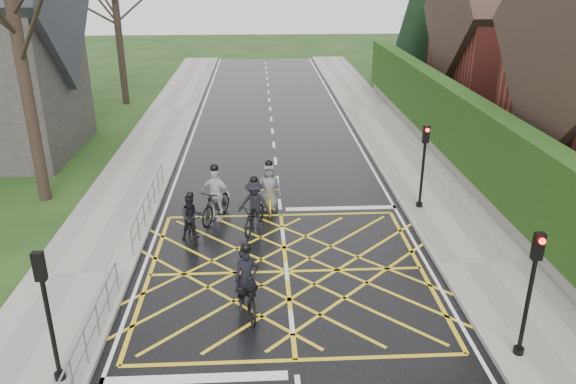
{
  "coord_description": "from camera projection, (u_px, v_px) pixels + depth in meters",
  "views": [
    {
      "loc": [
        -0.73,
        -14.4,
        8.42
      ],
      "look_at": [
        0.21,
        3.03,
        1.3
      ],
      "focal_mm": 35.0,
      "sensor_mm": 36.0,
      "label": 1
    }
  ],
  "objects": [
    {
      "name": "ground",
      "position": [
        287.0,
        272.0,
        16.53
      ],
      "size": [
        120.0,
        120.0,
        0.0
      ],
      "primitive_type": "plane",
      "color": "black",
      "rests_on": "ground"
    },
    {
      "name": "road",
      "position": [
        287.0,
        271.0,
        16.53
      ],
      "size": [
        9.0,
        80.0,
        0.01
      ],
      "primitive_type": "cube",
      "color": "black",
      "rests_on": "ground"
    },
    {
      "name": "sidewalk_right",
      "position": [
        486.0,
        264.0,
        16.8
      ],
      "size": [
        3.0,
        80.0,
        0.15
      ],
      "primitive_type": "cube",
      "color": "gray",
      "rests_on": "ground"
    },
    {
      "name": "sidewalk_left",
      "position": [
        79.0,
        275.0,
        16.2
      ],
      "size": [
        3.0,
        80.0,
        0.15
      ],
      "primitive_type": "cube",
      "color": "gray",
      "rests_on": "ground"
    },
    {
      "name": "stone_wall",
      "position": [
        473.0,
        182.0,
        22.33
      ],
      "size": [
        0.5,
        38.0,
        0.7
      ],
      "primitive_type": "cube",
      "color": "slate",
      "rests_on": "ground"
    },
    {
      "name": "hedge",
      "position": [
        479.0,
        140.0,
        21.67
      ],
      "size": [
        0.9,
        38.0,
        2.8
      ],
      "primitive_type": "cube",
      "color": "#18330D",
      "rests_on": "stone_wall"
    },
    {
      "name": "house_far",
      "position": [
        526.0,
        40.0,
        32.26
      ],
      "size": [
        9.8,
        8.8,
        10.3
      ],
      "color": "maroon",
      "rests_on": "ground"
    },
    {
      "name": "conifer",
      "position": [
        421.0,
        16.0,
        39.22
      ],
      "size": [
        4.6,
        4.6,
        10.0
      ],
      "color": "black",
      "rests_on": "ground"
    },
    {
      "name": "railing_south",
      "position": [
        91.0,
        325.0,
        12.77
      ],
      "size": [
        0.05,
        5.04,
        1.03
      ],
      "color": "slate",
      "rests_on": "ground"
    },
    {
      "name": "railing_north",
      "position": [
        149.0,
        198.0,
        19.7
      ],
      "size": [
        0.05,
        6.04,
        1.03
      ],
      "color": "slate",
      "rests_on": "ground"
    },
    {
      "name": "traffic_light_ne",
      "position": [
        423.0,
        168.0,
        20.03
      ],
      "size": [
        0.24,
        0.31,
        3.21
      ],
      "rotation": [
        0.0,
        0.0,
        3.14
      ],
      "color": "black",
      "rests_on": "ground"
    },
    {
      "name": "traffic_light_se",
      "position": [
        529.0,
        297.0,
        12.27
      ],
      "size": [
        0.24,
        0.31,
        3.21
      ],
      "rotation": [
        0.0,
        0.0,
        3.14
      ],
      "color": "black",
      "rests_on": "ground"
    },
    {
      "name": "traffic_light_sw",
      "position": [
        49.0,
        319.0,
        11.49
      ],
      "size": [
        0.24,
        0.31,
        3.21
      ],
      "color": "black",
      "rests_on": "ground"
    },
    {
      "name": "cyclist_rear",
      "position": [
        247.0,
        289.0,
        14.46
      ],
      "size": [
        1.12,
        2.1,
        1.94
      ],
      "rotation": [
        0.0,
        0.0,
        0.22
      ],
      "color": "black",
      "rests_on": "ground"
    },
    {
      "name": "cyclist_back",
      "position": [
        192.0,
        222.0,
        18.28
      ],
      "size": [
        0.95,
        1.71,
        1.65
      ],
      "rotation": [
        0.0,
        0.0,
        0.31
      ],
      "color": "black",
      "rests_on": "ground"
    },
    {
      "name": "cyclist_mid",
      "position": [
        255.0,
        210.0,
        18.97
      ],
      "size": [
        1.27,
        2.07,
        1.9
      ],
      "rotation": [
        0.0,
        0.0,
        -0.31
      ],
      "color": "black",
      "rests_on": "ground"
    },
    {
      "name": "cyclist_front",
      "position": [
        216.0,
        200.0,
        19.6
      ],
      "size": [
        1.35,
        2.13,
        2.07
      ],
      "rotation": [
        0.0,
        0.0,
        -0.41
      ],
      "color": "black",
      "rests_on": "ground"
    },
    {
      "name": "cyclist_lead",
      "position": [
        269.0,
        193.0,
        20.46
      ],
      "size": [
        0.87,
        1.98,
        1.91
      ],
      "rotation": [
        0.0,
        0.0,
        0.03
      ],
      "color": "gold",
      "rests_on": "ground"
    }
  ]
}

